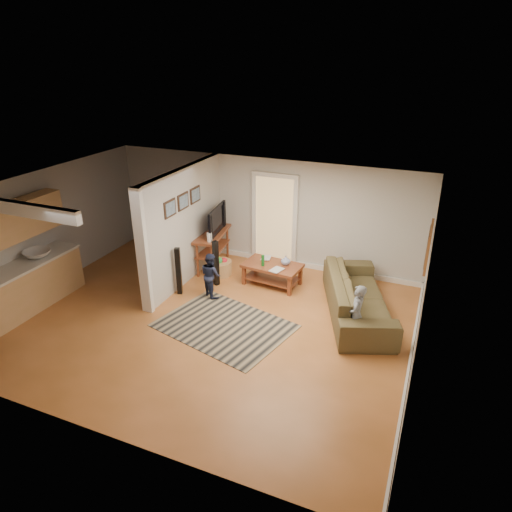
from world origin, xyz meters
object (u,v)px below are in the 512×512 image
(speaker_left, at_px, (178,271))
(toddler, at_px, (212,295))
(speaker_right, at_px, (216,263))
(toy_basket, at_px, (221,267))
(tv_console, at_px, (213,236))
(sofa, at_px, (356,314))
(child, at_px, (353,342))
(coffee_table, at_px, (273,269))

(speaker_left, distance_m, toddler, 0.86)
(speaker_right, relative_size, toy_basket, 2.04)
(tv_console, height_order, toddler, tv_console)
(sofa, relative_size, tv_console, 1.88)
(sofa, distance_m, tv_console, 3.71)
(child, bearing_deg, toy_basket, -112.76)
(toy_basket, bearing_deg, speaker_left, -109.50)
(toy_basket, bearing_deg, tv_console, 137.07)
(speaker_left, relative_size, toy_basket, 2.06)
(toddler, bearing_deg, sofa, -139.40)
(tv_console, bearing_deg, child, -34.91)
(speaker_left, bearing_deg, toddler, -6.50)
(coffee_table, xyz_separation_m, child, (2.08, -1.51, -0.38))
(sofa, bearing_deg, toddler, 77.88)
(sofa, bearing_deg, toy_basket, 60.26)
(speaker_left, bearing_deg, child, -27.08)
(child, bearing_deg, tv_console, -114.80)
(coffee_table, xyz_separation_m, speaker_left, (-1.67, -1.13, 0.14))
(toy_basket, xyz_separation_m, child, (3.35, -1.51, -0.19))
(sofa, height_order, tv_console, tv_console)
(speaker_right, height_order, toddler, speaker_right)
(toddler, bearing_deg, toy_basket, -42.43)
(child, bearing_deg, coffee_table, -124.53)
(child, bearing_deg, speaker_right, -106.20)
(toy_basket, height_order, child, child)
(sofa, relative_size, toddler, 2.80)
(tv_console, distance_m, child, 4.18)
(coffee_table, bearing_deg, speaker_left, -145.97)
(child, bearing_deg, sofa, -169.90)
(tv_console, height_order, toy_basket, tv_console)
(toy_basket, bearing_deg, child, -24.24)
(speaker_left, height_order, toddler, speaker_left)
(tv_console, bearing_deg, speaker_left, -101.25)
(sofa, relative_size, coffee_table, 2.07)
(speaker_left, bearing_deg, tv_console, 66.07)
(sofa, bearing_deg, speaker_right, 68.81)
(speaker_left, height_order, child, speaker_left)
(sofa, xyz_separation_m, speaker_left, (-3.60, -0.60, 0.52))
(coffee_table, relative_size, speaker_left, 1.25)
(sofa, relative_size, speaker_left, 2.58)
(speaker_right, bearing_deg, sofa, 23.59)
(child, relative_size, toddler, 1.18)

